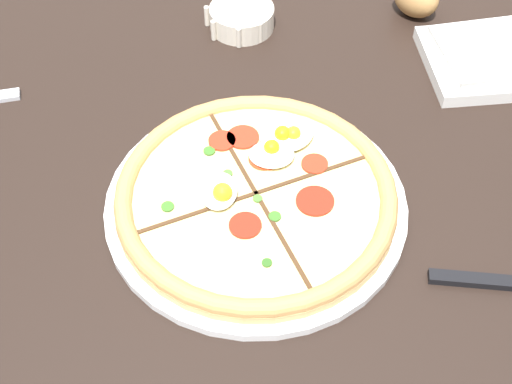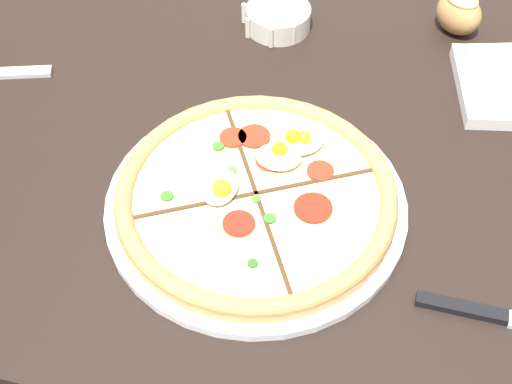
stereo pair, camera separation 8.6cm
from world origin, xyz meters
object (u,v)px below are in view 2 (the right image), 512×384
(pizza, at_px, (256,197))
(bread_piece_near, at_px, (459,12))
(dining_table, at_px, (250,159))
(ramekin_bowl, at_px, (275,17))

(pizza, relative_size, bread_piece_near, 3.97)
(dining_table, height_order, pizza, pizza)
(bread_piece_near, bearing_deg, ramekin_bowl, -168.77)
(ramekin_bowl, height_order, bread_piece_near, bread_piece_near)
(dining_table, bearing_deg, bread_piece_near, 41.85)
(pizza, distance_m, ramekin_bowl, 0.37)
(bread_piece_near, bearing_deg, pizza, -117.81)
(ramekin_bowl, relative_size, bread_piece_near, 1.16)
(pizza, height_order, bread_piece_near, bread_piece_near)
(ramekin_bowl, bearing_deg, bread_piece_near, 11.23)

